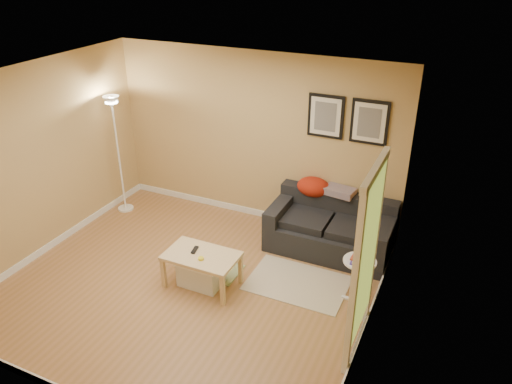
% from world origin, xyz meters
% --- Properties ---
extents(floor, '(4.50, 4.50, 0.00)m').
position_xyz_m(floor, '(0.00, 0.00, 0.00)').
color(floor, '#A16E45').
rests_on(floor, ground).
extents(ceiling, '(4.50, 4.50, 0.00)m').
position_xyz_m(ceiling, '(0.00, 0.00, 2.60)').
color(ceiling, white).
rests_on(ceiling, wall_back).
extents(wall_back, '(4.50, 0.00, 4.50)m').
position_xyz_m(wall_back, '(0.00, 2.00, 1.30)').
color(wall_back, tan).
rests_on(wall_back, ground).
extents(wall_front, '(4.50, 0.00, 4.50)m').
position_xyz_m(wall_front, '(0.00, -2.00, 1.30)').
color(wall_front, tan).
rests_on(wall_front, ground).
extents(wall_left, '(0.00, 4.00, 4.00)m').
position_xyz_m(wall_left, '(-2.25, 0.00, 1.30)').
color(wall_left, tan).
rests_on(wall_left, ground).
extents(wall_right, '(0.00, 4.00, 4.00)m').
position_xyz_m(wall_right, '(2.25, 0.00, 1.30)').
color(wall_right, tan).
rests_on(wall_right, ground).
extents(baseboard_back, '(4.50, 0.02, 0.10)m').
position_xyz_m(baseboard_back, '(0.00, 1.99, 0.05)').
color(baseboard_back, white).
rests_on(baseboard_back, ground).
extents(baseboard_left, '(0.02, 4.00, 0.10)m').
position_xyz_m(baseboard_left, '(-2.24, 0.00, 0.05)').
color(baseboard_left, white).
rests_on(baseboard_left, ground).
extents(baseboard_right, '(0.02, 4.00, 0.10)m').
position_xyz_m(baseboard_right, '(2.24, 0.00, 0.05)').
color(baseboard_right, white).
rests_on(baseboard_right, ground).
extents(sofa, '(1.70, 0.90, 0.75)m').
position_xyz_m(sofa, '(1.38, 1.53, 0.38)').
color(sofa, black).
rests_on(sofa, ground).
extents(red_throw, '(0.48, 0.36, 0.28)m').
position_xyz_m(red_throw, '(1.00, 1.85, 0.77)').
color(red_throw, '#A92F0F').
rests_on(red_throw, sofa).
extents(plaid_throw, '(0.45, 0.32, 0.10)m').
position_xyz_m(plaid_throw, '(1.39, 1.85, 0.78)').
color(plaid_throw, '#A97662').
rests_on(plaid_throw, sofa).
extents(framed_print_left, '(0.50, 0.04, 0.60)m').
position_xyz_m(framed_print_left, '(1.08, 1.98, 1.80)').
color(framed_print_left, black).
rests_on(framed_print_left, wall_back).
extents(framed_print_right, '(0.50, 0.04, 0.60)m').
position_xyz_m(framed_print_right, '(1.68, 1.98, 1.80)').
color(framed_print_right, black).
rests_on(framed_print_right, wall_back).
extents(area_rug, '(1.25, 0.85, 0.01)m').
position_xyz_m(area_rug, '(1.26, 0.59, 0.01)').
color(area_rug, beige).
rests_on(area_rug, ground).
extents(green_runner, '(0.70, 0.50, 0.01)m').
position_xyz_m(green_runner, '(0.13, 0.41, 0.01)').
color(green_runner, '#668C4C').
rests_on(green_runner, ground).
extents(coffee_table, '(0.99, 0.71, 0.46)m').
position_xyz_m(coffee_table, '(0.16, 0.07, 0.23)').
color(coffee_table, '#E1C189').
rests_on(coffee_table, ground).
extents(remote_control, '(0.08, 0.17, 0.02)m').
position_xyz_m(remote_control, '(0.04, 0.12, 0.47)').
color(remote_control, black).
rests_on(remote_control, coffee_table).
extents(tape_roll, '(0.07, 0.07, 0.03)m').
position_xyz_m(tape_roll, '(0.21, -0.03, 0.47)').
color(tape_roll, yellow).
rests_on(tape_roll, coffee_table).
extents(storage_bin, '(0.55, 0.40, 0.34)m').
position_xyz_m(storage_bin, '(0.14, 0.09, 0.17)').
color(storage_bin, white).
rests_on(storage_bin, ground).
extents(side_table, '(0.39, 0.39, 0.60)m').
position_xyz_m(side_table, '(2.02, 0.55, 0.30)').
color(side_table, white).
rests_on(side_table, ground).
extents(book_stack, '(0.24, 0.28, 0.07)m').
position_xyz_m(book_stack, '(2.02, 0.54, 0.64)').
color(book_stack, '#4936A2').
rests_on(book_stack, side_table).
extents(floor_lamp, '(0.25, 0.25, 1.90)m').
position_xyz_m(floor_lamp, '(-2.00, 1.28, 0.90)').
color(floor_lamp, white).
rests_on(floor_lamp, ground).
extents(doorway, '(0.12, 1.01, 2.13)m').
position_xyz_m(doorway, '(2.20, -0.15, 1.02)').
color(doorway, white).
rests_on(doorway, ground).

